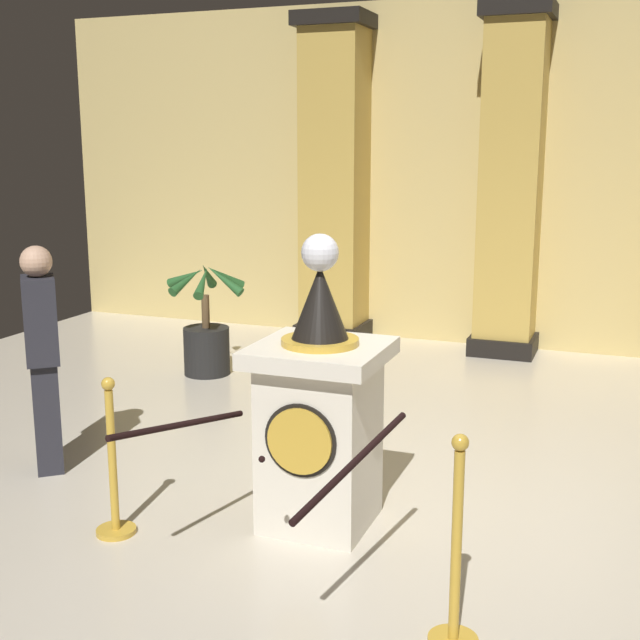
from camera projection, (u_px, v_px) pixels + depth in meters
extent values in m
plane|color=beige|center=(391.00, 517.00, 5.27)|extent=(11.51, 11.51, 0.00)
cube|color=tan|center=(516.00, 176.00, 9.33)|extent=(11.51, 0.16, 3.89)
cube|color=silver|center=(320.00, 443.00, 5.09)|extent=(0.62, 0.62, 1.04)
cube|color=silver|center=(320.00, 353.00, 4.97)|extent=(0.77, 0.77, 0.10)
cylinder|color=gold|center=(300.00, 441.00, 4.77)|extent=(0.40, 0.03, 0.40)
cylinder|color=black|center=(300.00, 441.00, 4.78)|extent=(0.44, 0.01, 0.44)
cylinder|color=gold|center=(320.00, 341.00, 4.96)|extent=(0.46, 0.46, 0.04)
cone|color=black|center=(320.00, 302.00, 4.91)|extent=(0.34, 0.34, 0.44)
cylinder|color=gold|center=(320.00, 267.00, 4.86)|extent=(0.03, 0.03, 0.06)
sphere|color=silver|center=(320.00, 253.00, 4.85)|extent=(0.22, 0.22, 0.22)
cylinder|color=gold|center=(116.00, 531.00, 5.05)|extent=(0.24, 0.24, 0.03)
cylinder|color=gold|center=(112.00, 463.00, 4.96)|extent=(0.05, 0.05, 0.90)
sphere|color=gold|center=(108.00, 384.00, 4.86)|extent=(0.08, 0.08, 0.08)
cylinder|color=gold|center=(456.00, 550.00, 3.84)|extent=(0.05, 0.05, 0.96)
sphere|color=gold|center=(460.00, 443.00, 3.73)|extent=(0.08, 0.08, 0.08)
cylinder|color=black|center=(181.00, 425.00, 4.61)|extent=(0.23, 1.09, 0.22)
cylinder|color=black|center=(353.00, 464.00, 4.06)|extent=(0.23, 1.09, 0.22)
sphere|color=black|center=(262.00, 459.00, 4.35)|extent=(0.04, 0.04, 0.04)
cube|color=black|center=(335.00, 329.00, 10.10)|extent=(0.78, 0.78, 0.20)
cube|color=gold|center=(336.00, 182.00, 9.73)|extent=(0.68, 0.68, 3.74)
cube|color=black|center=(336.00, 21.00, 9.36)|extent=(0.82, 0.82, 0.16)
cube|color=black|center=(504.00, 343.00, 9.39)|extent=(0.71, 0.71, 0.20)
cube|color=gold|center=(511.00, 185.00, 9.03)|extent=(0.62, 0.62, 3.74)
cube|color=black|center=(519.00, 11.00, 8.65)|extent=(0.74, 0.74, 0.16)
cylinder|color=black|center=(207.00, 351.00, 8.48)|extent=(0.47, 0.47, 0.48)
cylinder|color=brown|center=(206.00, 311.00, 8.40)|extent=(0.08, 0.08, 0.33)
cone|color=#265928|center=(224.00, 280.00, 8.24)|extent=(0.43, 0.11, 0.33)
cone|color=#265928|center=(225.00, 277.00, 8.43)|extent=(0.32, 0.40, 0.34)
cone|color=#265928|center=(208.00, 275.00, 8.54)|extent=(0.21, 0.41, 0.36)
cone|color=#265928|center=(186.00, 277.00, 8.42)|extent=(0.45, 0.14, 0.26)
cone|color=#265928|center=(186.00, 281.00, 8.18)|extent=(0.23, 0.44, 0.30)
cone|color=#265928|center=(203.00, 282.00, 8.11)|extent=(0.23, 0.43, 0.33)
cube|color=#26262D|center=(47.00, 416.00, 5.96)|extent=(0.32, 0.33, 0.81)
cube|color=#26262D|center=(40.00, 320.00, 5.81)|extent=(0.40, 0.42, 0.60)
sphere|color=tan|center=(36.00, 261.00, 5.73)|extent=(0.22, 0.22, 0.22)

